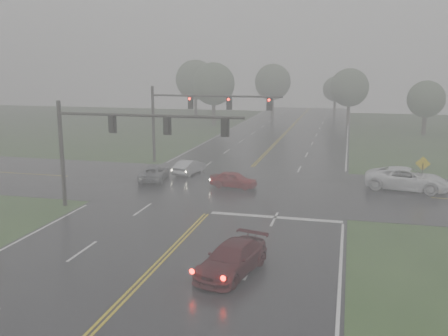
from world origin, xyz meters
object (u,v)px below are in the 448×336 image
(sedan_silver, at_px, (189,174))
(car_grey, at_px, (154,180))
(sedan_maroon, at_px, (232,273))
(signal_gantry_far, at_px, (191,110))
(signal_gantry_near, at_px, (114,135))
(sedan_red, at_px, (234,187))
(pickup_white, at_px, (406,190))

(sedan_silver, bearing_deg, car_grey, 65.63)
(sedan_maroon, bearing_deg, signal_gantry_far, 125.52)
(sedan_silver, distance_m, car_grey, 3.73)
(sedan_maroon, height_order, car_grey, sedan_maroon)
(car_grey, xyz_separation_m, signal_gantry_near, (0.81, -8.75, 5.12))
(sedan_red, relative_size, signal_gantry_near, 0.29)
(sedan_red, xyz_separation_m, signal_gantry_far, (-6.27, 8.74, 5.33))
(car_grey, bearing_deg, sedan_maroon, 112.35)
(sedan_red, height_order, car_grey, sedan_red)
(sedan_silver, xyz_separation_m, car_grey, (-2.16, -3.03, 0.00))
(signal_gantry_near, bearing_deg, sedan_silver, 83.47)
(sedan_red, distance_m, pickup_white, 13.58)
(signal_gantry_far, bearing_deg, sedan_maroon, -68.38)
(sedan_red, distance_m, car_grey, 7.20)
(car_grey, distance_m, signal_gantry_near, 10.17)
(sedan_silver, height_order, signal_gantry_near, signal_gantry_near)
(sedan_maroon, distance_m, sedan_red, 16.83)
(sedan_silver, bearing_deg, sedan_maroon, 124.25)
(pickup_white, bearing_deg, sedan_silver, 95.47)
(sedan_maroon, height_order, pickup_white, pickup_white)
(sedan_red, bearing_deg, sedan_silver, 59.95)
(sedan_silver, bearing_deg, signal_gantry_near, 94.55)
(sedan_maroon, height_order, sedan_silver, sedan_maroon)
(sedan_red, xyz_separation_m, sedan_silver, (-4.99, 3.88, 0.00))
(signal_gantry_far, bearing_deg, sedan_silver, -75.17)
(sedan_maroon, distance_m, signal_gantry_near, 14.12)
(pickup_white, bearing_deg, sedan_maroon, 162.71)
(sedan_red, bearing_deg, pickup_white, -71.50)
(car_grey, distance_m, pickup_white, 20.56)
(signal_gantry_far, bearing_deg, pickup_white, -17.59)
(pickup_white, height_order, signal_gantry_near, signal_gantry_near)
(car_grey, height_order, signal_gantry_far, signal_gantry_far)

